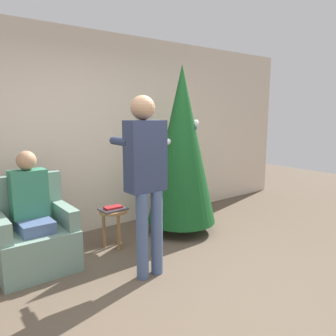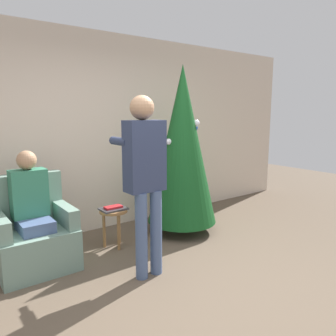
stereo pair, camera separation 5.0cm
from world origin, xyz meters
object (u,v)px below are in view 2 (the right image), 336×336
at_px(person_seated, 32,205).
at_px(person_standing, 145,170).
at_px(christmas_tree, 182,145).
at_px(side_stool, 114,217).
at_px(armchair, 33,236).

xyz_separation_m(person_seated, person_standing, (0.87, -0.82, 0.40)).
bearing_deg(person_standing, person_seated, 136.97).
bearing_deg(person_seated, christmas_tree, -2.80).
distance_m(christmas_tree, side_stool, 1.30).
height_order(armchair, person_standing, person_standing).
height_order(christmas_tree, person_standing, christmas_tree).
relative_size(armchair, person_seated, 0.78).
relative_size(christmas_tree, side_stool, 4.75).
xyz_separation_m(christmas_tree, person_standing, (-1.06, -0.72, -0.11)).
xyz_separation_m(armchair, person_standing, (0.87, -0.85, 0.75)).
bearing_deg(armchair, person_seated, -90.00).
bearing_deg(side_stool, christmas_tree, -4.30).
bearing_deg(christmas_tree, side_stool, 175.70).
relative_size(armchair, side_stool, 2.06).
xyz_separation_m(christmas_tree, person_seated, (-1.94, 0.09, -0.51)).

